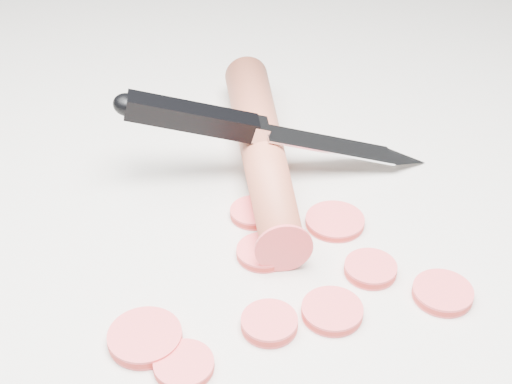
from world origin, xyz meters
name	(u,v)px	position (x,y,z in m)	size (l,w,h in m)	color
ground	(252,230)	(0.00, 0.00, 0.00)	(2.40, 2.40, 0.00)	silver
carrot	(262,147)	(0.03, 0.07, 0.02)	(0.03, 0.03, 0.22)	#C35237
carrot_slice_0	(184,365)	(-0.07, -0.10, 0.00)	(0.03, 0.03, 0.01)	#F0454C
carrot_slice_1	(263,252)	(0.00, -0.03, 0.00)	(0.03, 0.03, 0.01)	#F0454C
carrot_slice_2	(335,221)	(0.05, -0.01, 0.00)	(0.04, 0.04, 0.01)	#F0454C
carrot_slice_3	(269,323)	(-0.02, -0.08, 0.00)	(0.03, 0.03, 0.01)	#F0454C
carrot_slice_4	(443,293)	(0.09, -0.09, 0.00)	(0.03, 0.03, 0.01)	#F0454C
carrot_slice_5	(145,337)	(-0.08, -0.07, 0.00)	(0.04, 0.04, 0.01)	#F0454C
carrot_slice_6	(370,269)	(0.06, -0.06, 0.00)	(0.03, 0.03, 0.01)	#F0454C
carrot_slice_7	(332,311)	(0.02, -0.08, 0.00)	(0.03, 0.03, 0.01)	#F0454C
carrot_slice_8	(253,213)	(0.01, 0.01, 0.00)	(0.03, 0.03, 0.01)	#F0454C
kitchen_knife	(277,129)	(0.04, 0.06, 0.04)	(0.22, 0.06, 0.07)	silver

